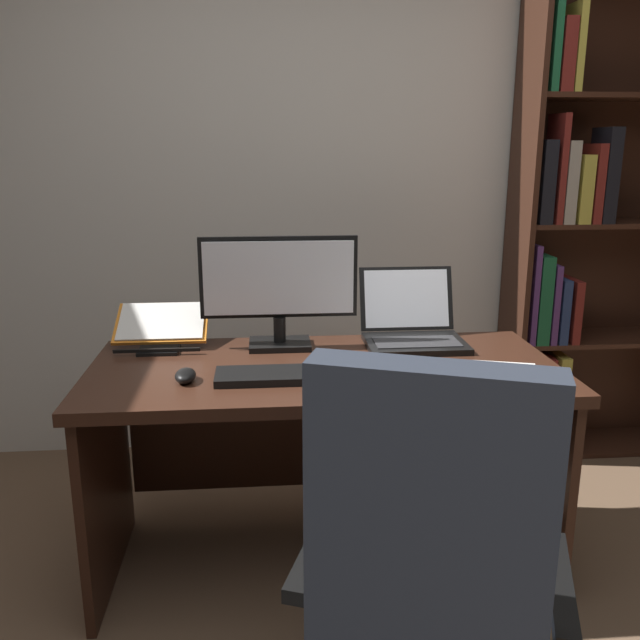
{
  "coord_description": "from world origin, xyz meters",
  "views": [
    {
      "loc": [
        -0.28,
        -1.26,
        1.45
      ],
      "look_at": [
        -0.1,
        0.78,
        0.92
      ],
      "focal_mm": 37.35,
      "sensor_mm": 36.0,
      "label": 1
    }
  ],
  "objects_px": {
    "notepad": "(361,364)",
    "pen": "(367,362)",
    "bookshelf": "(586,239)",
    "keyboard": "(283,375)",
    "reading_stand_with_book": "(161,327)",
    "open_binder": "(465,375)",
    "laptop": "(412,328)",
    "desk": "(322,415)",
    "office_chair": "(427,614)",
    "computer_mouse": "(185,376)",
    "monitor": "(279,290)"
  },
  "relations": [
    {
      "from": "notepad",
      "to": "pen",
      "type": "bearing_deg",
      "value": 0.0
    },
    {
      "from": "bookshelf",
      "to": "keyboard",
      "type": "distance_m",
      "value": 1.76
    },
    {
      "from": "bookshelf",
      "to": "reading_stand_with_book",
      "type": "distance_m",
      "value": 1.96
    },
    {
      "from": "open_binder",
      "to": "laptop",
      "type": "bearing_deg",
      "value": 116.66
    },
    {
      "from": "desk",
      "to": "notepad",
      "type": "xyz_separation_m",
      "value": [
        0.12,
        -0.09,
        0.21
      ]
    },
    {
      "from": "laptop",
      "to": "keyboard",
      "type": "relative_size",
      "value": 0.85
    },
    {
      "from": "laptop",
      "to": "reading_stand_with_book",
      "type": "bearing_deg",
      "value": 177.06
    },
    {
      "from": "bookshelf",
      "to": "laptop",
      "type": "distance_m",
      "value": 1.15
    },
    {
      "from": "laptop",
      "to": "office_chair",
      "type": "bearing_deg",
      "value": -100.28
    },
    {
      "from": "laptop",
      "to": "reading_stand_with_book",
      "type": "height_order",
      "value": "laptop"
    },
    {
      "from": "desk",
      "to": "pen",
      "type": "bearing_deg",
      "value": -33.99
    },
    {
      "from": "open_binder",
      "to": "pen",
      "type": "bearing_deg",
      "value": 167.69
    },
    {
      "from": "keyboard",
      "to": "laptop",
      "type": "bearing_deg",
      "value": 36.49
    },
    {
      "from": "office_chair",
      "to": "open_binder",
      "type": "distance_m",
      "value": 0.8
    },
    {
      "from": "laptop",
      "to": "notepad",
      "type": "bearing_deg",
      "value": -131.73
    },
    {
      "from": "computer_mouse",
      "to": "reading_stand_with_book",
      "type": "bearing_deg",
      "value": 107.36
    },
    {
      "from": "desk",
      "to": "reading_stand_with_book",
      "type": "relative_size",
      "value": 4.68
    },
    {
      "from": "reading_stand_with_book",
      "to": "open_binder",
      "type": "distance_m",
      "value": 1.1
    },
    {
      "from": "bookshelf",
      "to": "pen",
      "type": "bearing_deg",
      "value": -142.83
    },
    {
      "from": "monitor",
      "to": "open_binder",
      "type": "distance_m",
      "value": 0.72
    },
    {
      "from": "desk",
      "to": "notepad",
      "type": "relative_size",
      "value": 7.38
    },
    {
      "from": "keyboard",
      "to": "open_binder",
      "type": "distance_m",
      "value": 0.57
    },
    {
      "from": "desk",
      "to": "laptop",
      "type": "height_order",
      "value": "laptop"
    },
    {
      "from": "laptop",
      "to": "notepad",
      "type": "height_order",
      "value": "laptop"
    },
    {
      "from": "reading_stand_with_book",
      "to": "pen",
      "type": "bearing_deg",
      "value": -23.28
    },
    {
      "from": "bookshelf",
      "to": "office_chair",
      "type": "xyz_separation_m",
      "value": [
        -1.14,
        -1.71,
        -0.59
      ]
    },
    {
      "from": "reading_stand_with_book",
      "to": "office_chair",
      "type": "bearing_deg",
      "value": -57.83
    },
    {
      "from": "monitor",
      "to": "notepad",
      "type": "distance_m",
      "value": 0.41
    },
    {
      "from": "monitor",
      "to": "laptop",
      "type": "xyz_separation_m",
      "value": [
        0.49,
        0.01,
        -0.15
      ]
    },
    {
      "from": "computer_mouse",
      "to": "office_chair",
      "type": "bearing_deg",
      "value": -51.15
    },
    {
      "from": "bookshelf",
      "to": "keyboard",
      "type": "relative_size",
      "value": 5.28
    },
    {
      "from": "open_binder",
      "to": "pen",
      "type": "distance_m",
      "value": 0.33
    },
    {
      "from": "laptop",
      "to": "open_binder",
      "type": "bearing_deg",
      "value": -79.31
    },
    {
      "from": "computer_mouse",
      "to": "desk",
      "type": "bearing_deg",
      "value": 24.14
    },
    {
      "from": "computer_mouse",
      "to": "pen",
      "type": "distance_m",
      "value": 0.59
    },
    {
      "from": "open_binder",
      "to": "keyboard",
      "type": "bearing_deg",
      "value": -169.07
    },
    {
      "from": "desk",
      "to": "keyboard",
      "type": "distance_m",
      "value": 0.33
    },
    {
      "from": "office_chair",
      "to": "reading_stand_with_book",
      "type": "bearing_deg",
      "value": 142.0
    },
    {
      "from": "notepad",
      "to": "open_binder",
      "type": "bearing_deg",
      "value": -26.7
    },
    {
      "from": "monitor",
      "to": "laptop",
      "type": "height_order",
      "value": "monitor"
    },
    {
      "from": "open_binder",
      "to": "pen",
      "type": "height_order",
      "value": "open_binder"
    },
    {
      "from": "bookshelf",
      "to": "monitor",
      "type": "distance_m",
      "value": 1.57
    },
    {
      "from": "keyboard",
      "to": "notepad",
      "type": "xyz_separation_m",
      "value": [
        0.26,
        0.1,
        -0.01
      ]
    },
    {
      "from": "computer_mouse",
      "to": "reading_stand_with_book",
      "type": "relative_size",
      "value": 0.31
    },
    {
      "from": "bookshelf",
      "to": "reading_stand_with_book",
      "type": "height_order",
      "value": "bookshelf"
    },
    {
      "from": "pen",
      "to": "open_binder",
      "type": "bearing_deg",
      "value": -28.28
    },
    {
      "from": "computer_mouse",
      "to": "open_binder",
      "type": "xyz_separation_m",
      "value": [
        0.87,
        -0.05,
        -0.01
      ]
    },
    {
      "from": "office_chair",
      "to": "open_binder",
      "type": "relative_size",
      "value": 2.07
    },
    {
      "from": "monitor",
      "to": "laptop",
      "type": "bearing_deg",
      "value": 1.44
    },
    {
      "from": "office_chair",
      "to": "keyboard",
      "type": "height_order",
      "value": "office_chair"
    }
  ]
}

